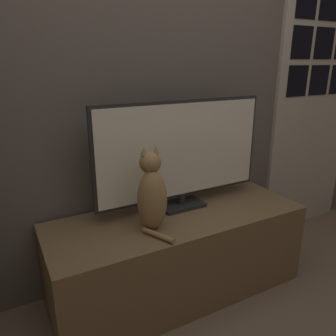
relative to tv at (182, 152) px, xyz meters
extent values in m
cube|color=#60564C|center=(-0.08, 0.22, 0.45)|extent=(4.80, 0.05, 2.60)
cube|color=brown|center=(-0.08, -0.10, -0.60)|extent=(1.50, 0.56, 0.51)
cube|color=black|center=(0.00, 0.00, -0.33)|extent=(0.27, 0.16, 0.02)
cylinder|color=black|center=(0.00, 0.00, -0.29)|extent=(0.04, 0.04, 0.07)
cube|color=black|center=(0.00, 0.00, 0.02)|extent=(1.07, 0.02, 0.58)
cube|color=silver|center=(0.00, -0.01, 0.02)|extent=(1.04, 0.01, 0.54)
ellipsoid|color=#997547|center=(-0.28, -0.17, -0.18)|extent=(0.18, 0.17, 0.33)
ellipsoid|color=silver|center=(-0.27, -0.12, -0.19)|extent=(0.09, 0.06, 0.18)
sphere|color=#997547|center=(-0.27, -0.15, 0.02)|extent=(0.13, 0.13, 0.11)
cone|color=#997547|center=(-0.30, -0.14, 0.08)|extent=(0.04, 0.04, 0.04)
cone|color=#997547|center=(-0.24, -0.15, 0.08)|extent=(0.04, 0.04, 0.04)
cylinder|color=#997547|center=(-0.30, -0.27, -0.33)|extent=(0.11, 0.19, 0.03)
cube|color=#B2A893|center=(1.33, 0.18, 0.17)|extent=(0.84, 0.03, 2.05)
cube|color=black|center=(1.09, 0.17, 0.37)|extent=(0.20, 0.01, 0.22)
cube|color=black|center=(1.09, 0.17, 0.63)|extent=(0.20, 0.01, 0.22)
cube|color=black|center=(1.09, 0.17, 0.90)|extent=(0.20, 0.01, 0.22)
cube|color=black|center=(1.33, 0.17, 0.37)|extent=(0.20, 0.01, 0.22)
cube|color=black|center=(1.33, 0.17, 0.63)|extent=(0.20, 0.01, 0.22)
cube|color=black|center=(1.33, 0.17, 0.90)|extent=(0.20, 0.01, 0.22)
camera|label=1|loc=(-0.95, -1.58, 0.51)|focal=35.00mm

